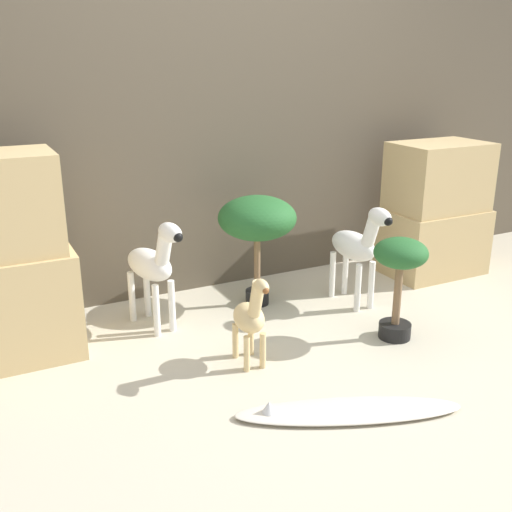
% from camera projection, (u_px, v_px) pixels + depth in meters
% --- Properties ---
extents(ground_plane, '(14.00, 14.00, 0.00)m').
position_uv_depth(ground_plane, '(337.00, 371.00, 2.87)').
color(ground_plane, beige).
extents(wall_back, '(6.40, 0.08, 2.20)m').
position_uv_depth(wall_back, '(220.00, 113.00, 3.66)').
color(wall_back, brown).
rests_on(wall_back, ground_plane).
extents(rock_pillar_left, '(0.66, 0.45, 1.02)m').
position_uv_depth(rock_pillar_left, '(1.00, 266.00, 2.87)').
color(rock_pillar_left, tan).
rests_on(rock_pillar_left, ground_plane).
extents(rock_pillar_right, '(0.66, 0.45, 0.90)m').
position_uv_depth(rock_pillar_right, '(435.00, 211.00, 4.06)').
color(rock_pillar_right, tan).
rests_on(rock_pillar_right, ground_plane).
extents(zebra_right, '(0.17, 0.50, 0.64)m').
position_uv_depth(zebra_right, '(357.00, 245.00, 3.52)').
color(zebra_right, white).
rests_on(zebra_right, ground_plane).
extents(zebra_left, '(0.25, 0.51, 0.64)m').
position_uv_depth(zebra_left, '(153.00, 264.00, 3.21)').
color(zebra_left, white).
rests_on(zebra_left, ground_plane).
extents(giraffe_figurine, '(0.15, 0.32, 0.49)m').
position_uv_depth(giraffe_figurine, '(251.00, 317.00, 2.86)').
color(giraffe_figurine, '#E0C184').
rests_on(giraffe_figurine, ground_plane).
extents(potted_palm_front, '(0.28, 0.28, 0.55)m').
position_uv_depth(potted_palm_front, '(400.00, 267.00, 3.09)').
color(potted_palm_front, black).
rests_on(potted_palm_front, ground_plane).
extents(potted_palm_back, '(0.46, 0.46, 0.67)m').
position_uv_depth(potted_palm_back, '(257.00, 221.00, 3.49)').
color(potted_palm_back, black).
rests_on(potted_palm_back, ground_plane).
extents(surfboard, '(0.98, 0.56, 0.08)m').
position_uv_depth(surfboard, '(347.00, 411.00, 2.52)').
color(surfboard, silver).
rests_on(surfboard, ground_plane).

